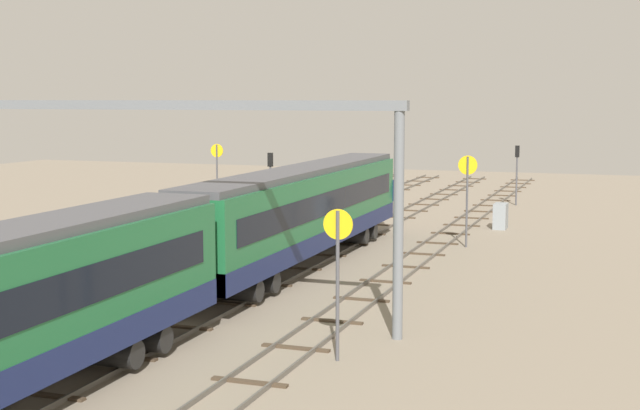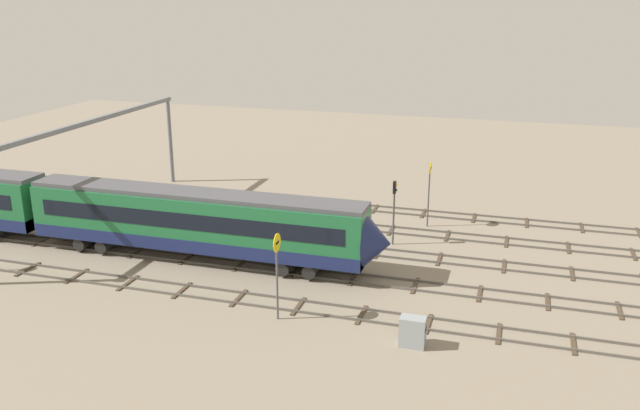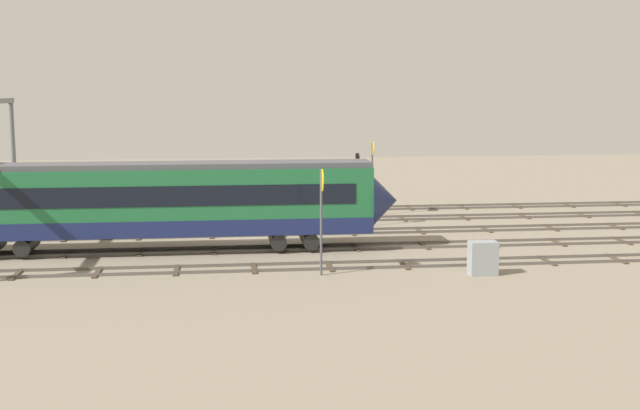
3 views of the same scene
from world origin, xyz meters
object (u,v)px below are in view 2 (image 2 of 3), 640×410
at_px(train, 49,208).
at_px(speed_sign_mid_trackside, 429,185).
at_px(speed_sign_near_foreground, 277,262).
at_px(relay_cabinet, 413,332).
at_px(overhead_gantry, 88,142).
at_px(signal_light_trackside_approach, 394,204).

xyz_separation_m(train, speed_sign_mid_trackside, (26.14, 11.65, 0.72)).
xyz_separation_m(speed_sign_near_foreground, speed_sign_mid_trackside, (5.87, 18.31, -0.09)).
bearing_deg(relay_cabinet, train, 165.07).
height_order(speed_sign_mid_trackside, relay_cabinet, speed_sign_mid_trackside).
height_order(train, relay_cabinet, train).
distance_m(speed_sign_near_foreground, speed_sign_mid_trackside, 19.23).
bearing_deg(overhead_gantry, signal_light_trackside_approach, 4.66).
xyz_separation_m(speed_sign_near_foreground, signal_light_trackside_approach, (4.00, 13.56, -0.34)).
bearing_deg(speed_sign_mid_trackside, speed_sign_near_foreground, -107.77).
relative_size(speed_sign_near_foreground, relay_cabinet, 3.15).
bearing_deg(relay_cabinet, signal_light_trackside_approach, 104.76).
xyz_separation_m(signal_light_trackside_approach, relay_cabinet, (3.79, -14.38, -2.32)).
bearing_deg(speed_sign_near_foreground, signal_light_trackside_approach, 73.55).
xyz_separation_m(train, overhead_gantry, (0.29, 4.95, 3.95)).
distance_m(train, overhead_gantry, 6.33).
relative_size(overhead_gantry, speed_sign_near_foreground, 5.04).
distance_m(overhead_gantry, signal_light_trackside_approach, 24.31).
bearing_deg(speed_sign_near_foreground, speed_sign_mid_trackside, 72.23).
bearing_deg(overhead_gantry, train, -93.37).
height_order(train, signal_light_trackside_approach, train).
xyz_separation_m(train, signal_light_trackside_approach, (24.27, 6.90, 0.48)).
relative_size(train, speed_sign_near_foreground, 9.75).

